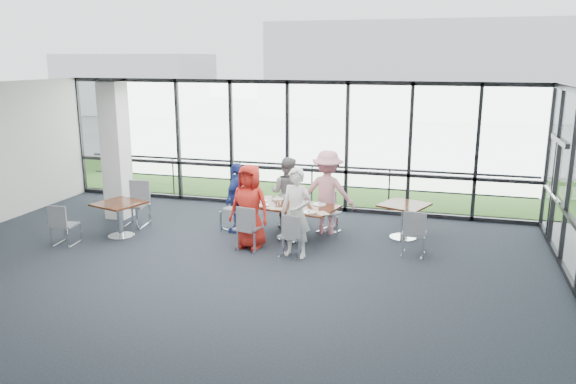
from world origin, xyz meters
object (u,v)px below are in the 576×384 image
(diner_near_right, at_px, (296,213))
(chair_spare_r, at_px, (414,233))
(chair_spare_la, at_px, (65,225))
(diner_far_right, at_px, (327,193))
(chair_main_fl, at_px, (295,208))
(chair_spare_lb, at_px, (134,205))
(main_table, at_px, (292,211))
(diner_end, at_px, (238,198))
(diner_near_left, at_px, (250,207))
(side_table_left, at_px, (119,208))
(chair_main_end, at_px, (237,209))
(chair_main_nr, at_px, (292,236))
(chair_main_fr, at_px, (329,213))
(side_table_right, at_px, (404,209))
(structural_column, at_px, (116,151))
(diner_far_left, at_px, (287,193))
(chair_main_nl, at_px, (248,228))

(diner_near_right, bearing_deg, chair_spare_r, 28.85)
(chair_spare_la, bearing_deg, diner_far_right, 17.42)
(chair_spare_r, bearing_deg, chair_spare_la, -164.46)
(chair_main_fl, relative_size, chair_spare_lb, 0.88)
(chair_main_fl, bearing_deg, diner_far_right, 170.33)
(main_table, xyz_separation_m, diner_end, (-1.29, 0.24, 0.15))
(diner_near_left, bearing_deg, side_table_left, -171.86)
(diner_near_left, distance_m, chair_main_end, 1.30)
(chair_main_nr, height_order, chair_main_fr, chair_main_fr)
(chair_main_end, relative_size, chair_spare_lb, 0.96)
(side_table_right, height_order, diner_near_right, diner_near_right)
(chair_main_fl, bearing_deg, side_table_left, 35.55)
(main_table, xyz_separation_m, side_table_right, (2.23, 0.75, 0.02))
(chair_spare_lb, bearing_deg, structural_column, -47.13)
(side_table_left, bearing_deg, chair_spare_r, 5.06)
(diner_far_right, bearing_deg, diner_near_left, 48.39)
(side_table_right, xyz_separation_m, chair_spare_lb, (-5.89, -0.83, -0.14))
(structural_column, distance_m, diner_far_left, 4.18)
(main_table, distance_m, diner_end, 1.32)
(diner_far_left, xyz_separation_m, diner_end, (-0.95, -0.57, -0.04))
(side_table_right, height_order, chair_spare_lb, chair_spare_lb)
(main_table, xyz_separation_m, chair_main_nl, (-0.67, -0.84, -0.17))
(chair_spare_r, bearing_deg, chair_main_fl, 160.86)
(chair_main_fr, height_order, chair_main_end, chair_main_end)
(chair_main_end, height_order, chair_spare_la, chair_main_end)
(chair_main_end, distance_m, chair_spare_la, 3.55)
(chair_main_nl, xyz_separation_m, chair_main_fl, (0.48, 1.76, -0.00))
(chair_main_nr, xyz_separation_m, chair_spare_r, (2.24, 0.71, 0.03))
(diner_near_left, distance_m, chair_main_nl, 0.43)
(diner_far_left, xyz_separation_m, diner_far_right, (0.95, -0.15, 0.10))
(diner_far_left, height_order, chair_main_fl, diner_far_left)
(structural_column, relative_size, main_table, 1.60)
(main_table, xyz_separation_m, diner_far_right, (0.60, 0.66, 0.29))
(main_table, height_order, chair_main_end, chair_main_end)
(diner_end, distance_m, chair_spare_lb, 2.41)
(side_table_left, xyz_separation_m, chair_spare_la, (-0.77, -0.78, -0.22))
(chair_main_nr, bearing_deg, chair_spare_r, 29.85)
(chair_spare_r, bearing_deg, chair_main_nl, -165.12)
(side_table_left, distance_m, diner_far_left, 3.61)
(chair_main_end, bearing_deg, chair_spare_r, 105.23)
(diner_near_left, xyz_separation_m, chair_main_nr, (0.94, -0.28, -0.43))
(chair_spare_lb, xyz_separation_m, chair_spare_r, (6.16, -0.19, -0.05))
(side_table_right, height_order, chair_main_nl, chair_main_nl)
(structural_column, height_order, side_table_left, structural_column)
(diner_near_left, distance_m, diner_far_left, 1.54)
(diner_near_right, relative_size, diner_far_right, 0.95)
(main_table, height_order, chair_spare_la, chair_spare_la)
(chair_main_end, bearing_deg, structural_column, -69.28)
(side_table_right, bearing_deg, diner_far_right, -176.74)
(diner_near_left, height_order, chair_main_fr, diner_near_left)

